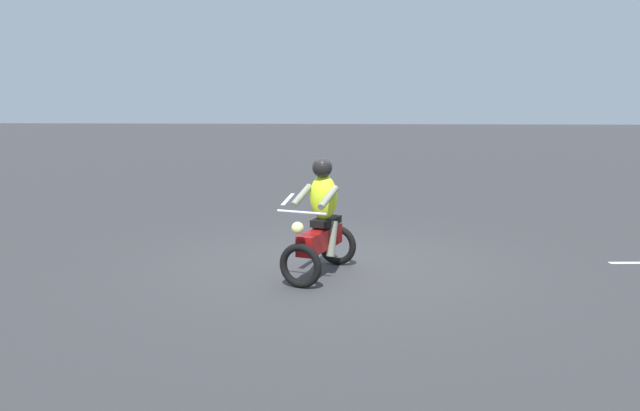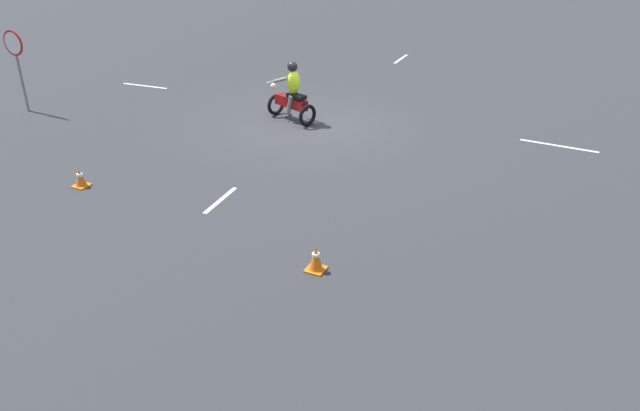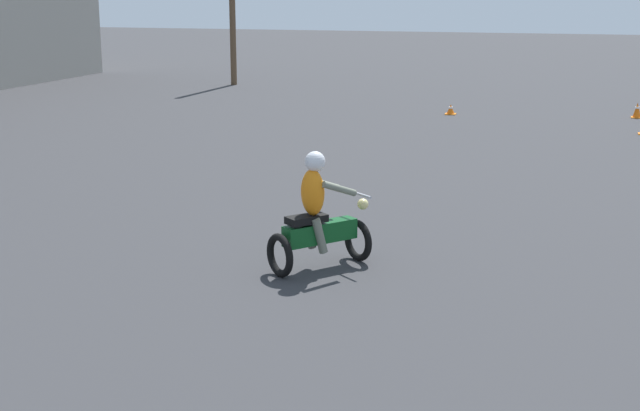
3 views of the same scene
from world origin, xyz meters
TOP-DOWN VIEW (x-y plane):
  - motorcycle_rider_background at (-6.90, 11.58)m, footprint 1.46×1.35m
  - traffic_cone_near_left at (9.85, 6.73)m, footprint 0.32×0.32m
  - traffic_cone_mid_left at (8.98, 12.16)m, footprint 0.32×0.32m

SIDE VIEW (x-z plane):
  - traffic_cone_mid_left at x=8.98m, z-range -0.01..0.30m
  - traffic_cone_near_left at x=9.85m, z-range -0.01..0.45m
  - motorcycle_rider_background at x=-6.90m, z-range -0.10..1.56m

